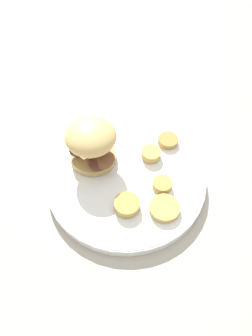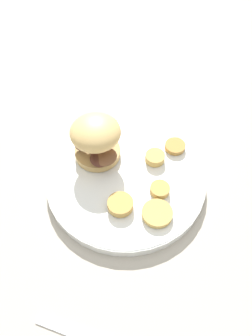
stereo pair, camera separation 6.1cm
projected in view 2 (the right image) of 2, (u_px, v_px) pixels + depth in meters
ground_plane at (126, 182)px, 0.65m from camera, size 4.00×4.00×0.00m
dinner_plate at (126, 178)px, 0.64m from camera, size 0.31×0.31×0.02m
sandwich at (96, 139)px, 0.62m from camera, size 0.10×0.11×0.09m
potato_round_0 at (155, 157)px, 0.65m from camera, size 0.04×0.04×0.02m
potato_round_1 at (120, 204)px, 0.59m from camera, size 0.05×0.05×0.02m
potato_round_2 at (175, 146)px, 0.67m from camera, size 0.04×0.04×0.01m
potato_round_3 at (160, 189)px, 0.61m from camera, size 0.04×0.04×0.01m
potato_round_4 at (157, 213)px, 0.58m from camera, size 0.06×0.06×0.01m
fork at (84, 336)px, 0.49m from camera, size 0.15×0.05×0.00m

